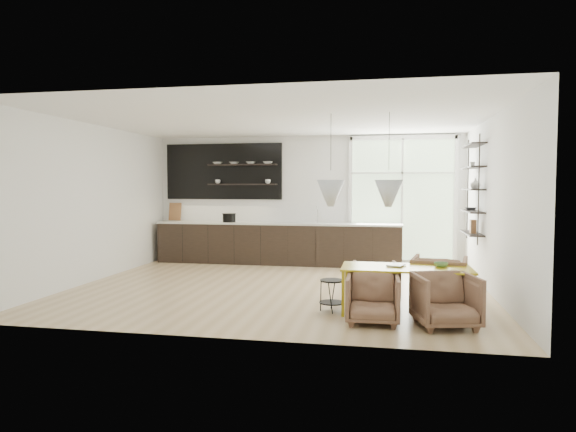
% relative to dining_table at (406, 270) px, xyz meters
% --- Properties ---
extents(room, '(7.02, 6.01, 2.91)m').
position_rel_dining_table_xyz_m(room, '(-1.52, 2.47, 0.86)').
color(room, '#D1B388').
rests_on(room, ground).
extents(kitchen_run, '(5.54, 0.69, 2.75)m').
position_rel_dining_table_xyz_m(kitchen_run, '(-2.80, 4.07, -0.00)').
color(kitchen_run, black).
rests_on(kitchen_run, ground).
extents(right_shelving, '(0.26, 1.22, 1.90)m').
position_rel_dining_table_xyz_m(right_shelving, '(1.26, 2.55, 1.05)').
color(right_shelving, black).
rests_on(right_shelving, ground).
extents(dining_table, '(1.78, 0.82, 0.65)m').
position_rel_dining_table_xyz_m(dining_table, '(0.00, 0.00, 0.00)').
color(dining_table, '#B0980F').
rests_on(dining_table, ground).
extents(armchair_back_left, '(0.74, 0.75, 0.61)m').
position_rel_dining_table_xyz_m(armchair_back_left, '(-0.42, 0.63, -0.29)').
color(armchair_back_left, brown).
rests_on(armchair_back_left, ground).
extents(armchair_back_right, '(0.90, 0.92, 0.72)m').
position_rel_dining_table_xyz_m(armchair_back_right, '(0.51, 0.66, -0.24)').
color(armchair_back_right, brown).
rests_on(armchair_back_right, ground).
extents(armchair_front_left, '(0.69, 0.71, 0.63)m').
position_rel_dining_table_xyz_m(armchair_front_left, '(-0.44, -0.63, -0.29)').
color(armchair_front_left, brown).
rests_on(armchair_front_left, ground).
extents(armchair_front_right, '(0.88, 0.89, 0.68)m').
position_rel_dining_table_xyz_m(armchair_front_right, '(0.46, -0.64, -0.26)').
color(armchair_front_right, brown).
rests_on(armchair_front_right, ground).
extents(wire_stool, '(0.35, 0.35, 0.45)m').
position_rel_dining_table_xyz_m(wire_stool, '(-1.02, -0.10, -0.31)').
color(wire_stool, black).
rests_on(wire_stool, ground).
extents(table_book, '(0.29, 0.33, 0.03)m').
position_rel_dining_table_xyz_m(table_book, '(-0.23, 0.09, 0.06)').
color(table_book, white).
rests_on(table_book, dining_table).
extents(table_bowl, '(0.22, 0.22, 0.06)m').
position_rel_dining_table_xyz_m(table_bowl, '(0.48, 0.10, 0.07)').
color(table_bowl, '#5A8C50').
rests_on(table_bowl, dining_table).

